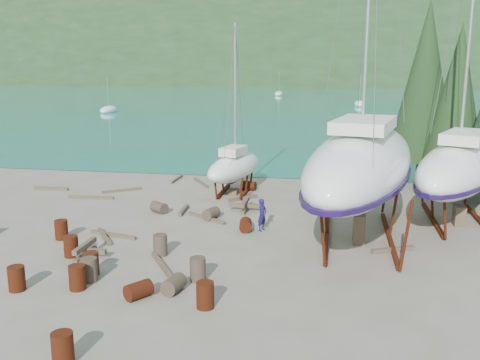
% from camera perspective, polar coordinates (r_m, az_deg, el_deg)
% --- Properties ---
extents(ground, '(600.00, 600.00, 0.00)m').
position_cam_1_polar(ground, '(22.80, -4.89, -7.54)').
color(ground, '#6A6353').
rests_on(ground, ground).
extents(bay_water, '(700.00, 700.00, 0.00)m').
position_cam_1_polar(bay_water, '(335.82, 9.27, 10.91)').
color(bay_water, '#197E7D').
rests_on(bay_water, ground).
extents(far_hill, '(800.00, 360.00, 110.00)m').
position_cam_1_polar(far_hill, '(340.82, 9.28, 10.92)').
color(far_hill, '#1C3118').
rests_on(far_hill, ground).
extents(far_house_left, '(6.60, 5.60, 5.60)m').
position_cam_1_polar(far_house_left, '(220.72, -7.38, 11.03)').
color(far_house_left, beige).
rests_on(far_house_left, ground).
extents(far_house_center, '(6.60, 5.60, 5.60)m').
position_cam_1_polar(far_house_center, '(212.29, 3.18, 11.06)').
color(far_house_center, beige).
rests_on(far_house_center, ground).
extents(far_house_right, '(6.60, 5.60, 5.60)m').
position_cam_1_polar(far_house_right, '(212.14, 16.95, 10.56)').
color(far_house_right, beige).
rests_on(far_house_right, ground).
extents(cypress_near_right, '(3.60, 3.60, 10.00)m').
position_cam_1_polar(cypress_near_right, '(33.46, 22.13, 8.13)').
color(cypress_near_right, black).
rests_on(cypress_near_right, ground).
extents(cypress_back_left, '(4.14, 4.14, 11.50)m').
position_cam_1_polar(cypress_back_left, '(35.12, 19.15, 9.93)').
color(cypress_back_left, black).
rests_on(cypress_back_left, ground).
extents(moored_boat_left, '(2.00, 5.00, 6.05)m').
position_cam_1_polar(moored_boat_left, '(88.51, -13.83, 7.26)').
color(moored_boat_left, white).
rests_on(moored_boat_left, ground).
extents(moored_boat_mid, '(2.00, 5.00, 6.05)m').
position_cam_1_polar(moored_boat_mid, '(101.05, 12.64, 7.91)').
color(moored_boat_mid, white).
rests_on(moored_boat_mid, ground).
extents(moored_boat_far, '(2.00, 5.00, 6.05)m').
position_cam_1_polar(moored_boat_far, '(131.60, 4.15, 9.14)').
color(moored_boat_far, white).
rests_on(moored_boat_far, ground).
extents(large_sailboat_near, '(6.80, 14.11, 21.37)m').
position_cam_1_polar(large_sailboat_near, '(23.99, 12.83, 1.70)').
color(large_sailboat_near, white).
rests_on(large_sailboat_near, ground).
extents(large_sailboat_far, '(7.38, 11.34, 17.38)m').
position_cam_1_polar(large_sailboat_far, '(28.11, 22.50, 1.37)').
color(large_sailboat_far, white).
rests_on(large_sailboat_far, ground).
extents(small_sailboat_shore, '(3.33, 6.53, 10.00)m').
position_cam_1_polar(small_sailboat_shore, '(32.14, -0.60, 1.45)').
color(small_sailboat_shore, white).
rests_on(small_sailboat_shore, ground).
extents(worker, '(0.57, 0.67, 1.55)m').
position_cam_1_polar(worker, '(25.16, 2.39, -3.73)').
color(worker, '#17114C').
rests_on(worker, ground).
extents(drum_0, '(0.58, 0.58, 0.88)m').
position_cam_1_polar(drum_0, '(20.37, -22.73, -9.66)').
color(drum_0, '#5B1C0F').
rests_on(drum_0, ground).
extents(drum_1, '(0.75, 0.98, 0.58)m').
position_cam_1_polar(drum_1, '(18.88, -7.08, -11.00)').
color(drum_1, '#2D2823').
rests_on(drum_1, ground).
extents(drum_3, '(0.58, 0.58, 0.88)m').
position_cam_1_polar(drum_3, '(15.39, -18.39, -16.68)').
color(drum_3, '#5B1C0F').
rests_on(drum_3, ground).
extents(drum_4, '(0.96, 0.71, 0.58)m').
position_cam_1_polar(drum_4, '(33.18, 0.93, -0.61)').
color(drum_4, '#5B1C0F').
rests_on(drum_4, ground).
extents(drum_5, '(0.58, 0.58, 0.88)m').
position_cam_1_polar(drum_5, '(22.33, -8.50, -6.88)').
color(drum_5, '#2D2823').
rests_on(drum_5, ground).
extents(drum_6, '(0.70, 0.95, 0.58)m').
position_cam_1_polar(drum_6, '(25.24, 0.59, -4.81)').
color(drum_6, '#5B1C0F').
rests_on(drum_6, ground).
extents(drum_7, '(0.58, 0.58, 0.88)m').
position_cam_1_polar(drum_7, '(17.63, -3.74, -12.14)').
color(drum_7, '#5B1C0F').
rests_on(drum_7, ground).
extents(drum_8, '(0.58, 0.58, 0.88)m').
position_cam_1_polar(drum_8, '(25.35, -18.52, -5.04)').
color(drum_8, '#5B1C0F').
rests_on(drum_8, ground).
extents(drum_9, '(1.05, 0.96, 0.58)m').
position_cam_1_polar(drum_9, '(28.54, -8.63, -2.92)').
color(drum_9, '#2D2823').
rests_on(drum_9, ground).
extents(drum_10, '(0.58, 0.58, 0.88)m').
position_cam_1_polar(drum_10, '(22.99, -17.58, -6.76)').
color(drum_10, '#5B1C0F').
rests_on(drum_10, ground).
extents(drum_11, '(0.85, 1.03, 0.58)m').
position_cam_1_polar(drum_11, '(27.15, -3.09, -3.59)').
color(drum_11, '#2D2823').
rests_on(drum_11, ground).
extents(drum_12, '(0.99, 1.05, 0.58)m').
position_cam_1_polar(drum_12, '(18.62, -10.77, -11.47)').
color(drum_12, '#5B1C0F').
rests_on(drum_12, ground).
extents(drum_13, '(0.58, 0.58, 0.88)m').
position_cam_1_polar(drum_13, '(19.75, -16.97, -9.91)').
color(drum_13, '#5B1C0F').
rests_on(drum_13, ground).
extents(drum_14, '(0.58, 0.58, 0.88)m').
position_cam_1_polar(drum_14, '(20.88, -15.60, -8.59)').
color(drum_14, '#5B1C0F').
rests_on(drum_14, ground).
extents(drum_16, '(0.58, 0.58, 0.88)m').
position_cam_1_polar(drum_16, '(20.32, -15.78, -9.20)').
color(drum_16, '#2D2823').
rests_on(drum_16, ground).
extents(drum_17, '(0.58, 0.58, 0.88)m').
position_cam_1_polar(drum_17, '(19.68, -4.53, -9.47)').
color(drum_17, '#2D2823').
rests_on(drum_17, ground).
extents(timber_0, '(1.58, 2.38, 0.14)m').
position_cam_1_polar(timber_0, '(35.17, -4.20, -0.26)').
color(timber_0, brown).
rests_on(timber_0, ground).
extents(timber_1, '(1.87, 0.96, 0.19)m').
position_cam_1_polar(timber_1, '(23.45, 16.00, -7.17)').
color(timber_1, brown).
rests_on(timber_1, ground).
extents(timber_2, '(2.25, 0.24, 0.19)m').
position_cam_1_polar(timber_2, '(35.32, -19.51, -0.87)').
color(timber_2, brown).
rests_on(timber_2, ground).
extents(timber_3, '(1.92, 2.70, 0.15)m').
position_cam_1_polar(timber_3, '(21.75, -16.48, -8.82)').
color(timber_3, brown).
rests_on(timber_3, ground).
extents(timber_5, '(1.49, 2.22, 0.16)m').
position_cam_1_polar(timber_5, '(21.30, -8.41, -8.86)').
color(timber_5, brown).
rests_on(timber_5, ground).
extents(timber_6, '(1.56, 1.48, 0.19)m').
position_cam_1_polar(timber_6, '(30.91, 0.31, -1.96)').
color(timber_6, brown).
rests_on(timber_6, ground).
extents(timber_8, '(0.30, 1.88, 0.19)m').
position_cam_1_polar(timber_8, '(28.57, -6.05, -3.23)').
color(timber_8, brown).
rests_on(timber_8, ground).
extents(timber_9, '(0.21, 2.36, 0.15)m').
position_cam_1_polar(timber_9, '(36.31, -6.77, 0.09)').
color(timber_9, brown).
rests_on(timber_9, ground).
extents(timber_10, '(2.27, 1.58, 0.16)m').
position_cam_1_polar(timber_10, '(27.12, -3.61, -4.07)').
color(timber_10, brown).
rests_on(timber_10, ground).
extents(timber_11, '(2.41, 0.73, 0.15)m').
position_cam_1_polar(timber_11, '(25.17, -13.38, -5.72)').
color(timber_11, brown).
rests_on(timber_11, ground).
extents(timber_12, '(1.46, 2.03, 0.17)m').
position_cam_1_polar(timber_12, '(25.02, -14.28, -5.86)').
color(timber_12, brown).
rests_on(timber_12, ground).
extents(timber_15, '(2.06, 1.59, 0.15)m').
position_cam_1_polar(timber_15, '(33.71, -12.46, -1.08)').
color(timber_15, brown).
rests_on(timber_15, ground).
extents(timber_17, '(2.68, 0.39, 0.16)m').
position_cam_1_polar(timber_17, '(32.34, -15.62, -1.80)').
color(timber_17, brown).
rests_on(timber_17, ground).
extents(timber_pile_fore, '(1.80, 1.80, 0.60)m').
position_cam_1_polar(timber_pile_fore, '(22.76, -16.21, -7.24)').
color(timber_pile_fore, brown).
rests_on(timber_pile_fore, ground).
extents(timber_pile_aft, '(1.80, 1.80, 0.60)m').
position_cam_1_polar(timber_pile_aft, '(28.56, 0.56, -2.74)').
color(timber_pile_aft, brown).
rests_on(timber_pile_aft, ground).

